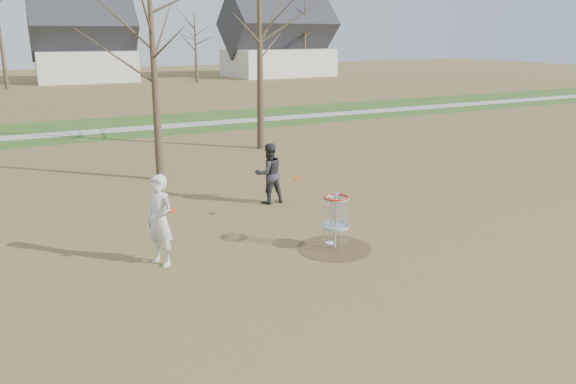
# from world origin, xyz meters

# --- Properties ---
(ground) EXTENTS (160.00, 160.00, 0.00)m
(ground) POSITION_xyz_m (0.00, 0.00, 0.00)
(ground) COLOR brown
(ground) RESTS_ON ground
(green_band) EXTENTS (160.00, 8.00, 0.01)m
(green_band) POSITION_xyz_m (0.00, 21.00, 0.01)
(green_band) COLOR #2D5119
(green_band) RESTS_ON ground
(footpath) EXTENTS (160.00, 1.50, 0.01)m
(footpath) POSITION_xyz_m (0.00, 20.00, 0.01)
(footpath) COLOR #9E9E99
(footpath) RESTS_ON green_band
(dirt_circle) EXTENTS (1.80, 1.80, 0.01)m
(dirt_circle) POSITION_xyz_m (0.00, 0.00, 0.01)
(dirt_circle) COLOR #47331E
(dirt_circle) RESTS_ON ground
(player_standing) EXTENTS (0.78, 0.89, 2.06)m
(player_standing) POSITION_xyz_m (-3.95, 0.96, 1.03)
(player_standing) COLOR silver
(player_standing) RESTS_ON ground
(player_throwing) EXTENTS (0.90, 0.71, 1.85)m
(player_throwing) POSITION_xyz_m (0.21, 4.16, 0.92)
(player_throwing) COLOR #2E2E32
(player_throwing) RESTS_ON ground
(disc_grounded) EXTENTS (0.22, 0.22, 0.02)m
(disc_grounded) POSITION_xyz_m (0.06, 0.32, 0.02)
(disc_grounded) COLOR white
(disc_grounded) RESTS_ON dirt_circle
(discs_in_play) EXTENTS (4.07, 1.67, 0.12)m
(discs_in_play) POSITION_xyz_m (-1.72, 1.48, 1.26)
(discs_in_play) COLOR #DD570B
(discs_in_play) RESTS_ON ground
(disc_golf_basket) EXTENTS (0.64, 0.64, 1.35)m
(disc_golf_basket) POSITION_xyz_m (0.00, 0.00, 0.91)
(disc_golf_basket) COLOR #9EA3AD
(disc_golf_basket) RESTS_ON ground
(bare_trees) EXTENTS (52.62, 44.98, 9.00)m
(bare_trees) POSITION_xyz_m (1.78, 35.79, 5.35)
(bare_trees) COLOR #382B1E
(bare_trees) RESTS_ON ground
(houses_row) EXTENTS (56.51, 10.01, 7.26)m
(houses_row) POSITION_xyz_m (4.32, 52.56, 3.52)
(houses_row) COLOR silver
(houses_row) RESTS_ON ground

